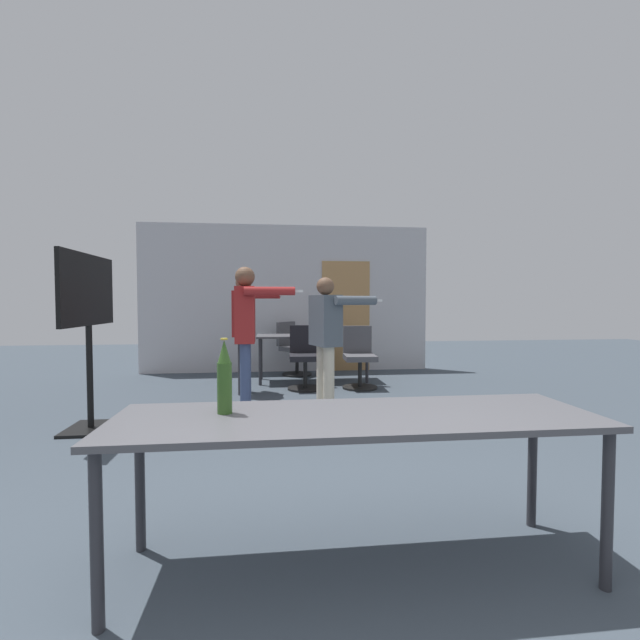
% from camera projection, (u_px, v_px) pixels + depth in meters
% --- Properties ---
extents(back_wall, '(5.31, 0.12, 2.70)m').
position_uv_depth(back_wall, '(289.00, 299.00, 7.93)').
color(back_wall, '#BCBCC1').
rests_on(back_wall, ground_plane).
extents(conference_table_near, '(2.28, 0.67, 0.75)m').
position_uv_depth(conference_table_near, '(357.00, 428.00, 2.04)').
color(conference_table_near, '#4C4C51').
rests_on(conference_table_near, ground_plane).
extents(conference_table_far, '(1.81, 0.64, 0.75)m').
position_uv_depth(conference_table_far, '(313.00, 340.00, 6.95)').
color(conference_table_far, '#4C4C51').
rests_on(conference_table_far, ground_plane).
extents(tv_screen, '(0.44, 1.22, 1.77)m').
position_uv_depth(tv_screen, '(88.00, 317.00, 4.26)').
color(tv_screen, black).
rests_on(tv_screen, ground_plane).
extents(person_far_watching, '(0.86, 0.62, 1.58)m').
position_uv_depth(person_far_watching, '(326.00, 331.00, 5.11)').
color(person_far_watching, beige).
rests_on(person_far_watching, ground_plane).
extents(person_near_casual, '(0.77, 0.58, 1.69)m').
position_uv_depth(person_near_casual, '(246.00, 324.00, 4.93)').
color(person_near_casual, '#3D4C75').
rests_on(person_near_casual, ground_plane).
extents(person_left_plaid, '(0.74, 0.71, 1.67)m').
position_uv_depth(person_left_plaid, '(245.00, 322.00, 5.99)').
color(person_left_plaid, '#28282D').
rests_on(person_left_plaid, ground_plane).
extents(office_chair_far_left, '(0.69, 0.68, 0.93)m').
position_uv_depth(office_chair_far_left, '(294.00, 350.00, 7.56)').
color(office_chair_far_left, black).
rests_on(office_chair_far_left, ground_plane).
extents(office_chair_far_right, '(0.52, 0.55, 0.93)m').
position_uv_depth(office_chair_far_right, '(305.00, 359.00, 6.36)').
color(office_chair_far_right, black).
rests_on(office_chair_far_right, ground_plane).
extents(office_chair_near_pushed, '(0.52, 0.56, 0.92)m').
position_uv_depth(office_chair_near_pushed, '(359.00, 359.00, 6.44)').
color(office_chair_near_pushed, black).
rests_on(office_chair_near_pushed, ground_plane).
extents(beer_bottle, '(0.07, 0.07, 0.36)m').
position_uv_depth(beer_bottle, '(225.00, 378.00, 2.05)').
color(beer_bottle, '#2D511E').
rests_on(beer_bottle, conference_table_near).
extents(drink_cup, '(0.07, 0.07, 0.11)m').
position_uv_depth(drink_cup, '(301.00, 332.00, 6.92)').
color(drink_cup, '#232328').
rests_on(drink_cup, conference_table_far).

